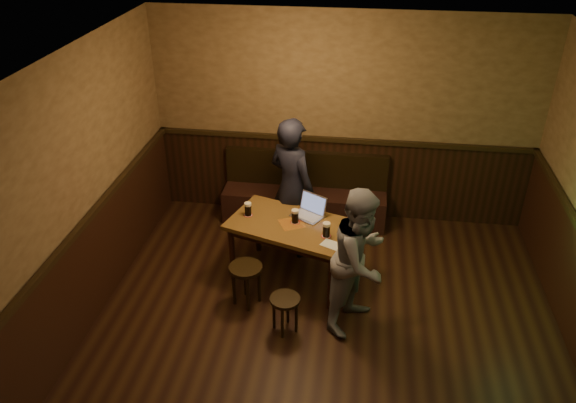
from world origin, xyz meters
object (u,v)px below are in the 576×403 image
(pint_left, at_px, (248,209))
(pub_table, at_px, (292,231))
(stool_left, at_px, (246,274))
(bench, at_px, (305,199))
(laptop, at_px, (310,211))
(person_grey, at_px, (361,260))
(pint_right, at_px, (326,230))
(pint_mid, at_px, (295,216))
(person_suit, at_px, (292,188))
(stool_right, at_px, (285,305))

(pint_left, bearing_deg, pub_table, -11.90)
(stool_left, bearing_deg, bench, 76.85)
(bench, bearing_deg, pub_table, -90.00)
(laptop, distance_m, person_grey, 1.05)
(pub_table, xyz_separation_m, pint_right, (0.40, -0.20, 0.18))
(stool_left, xyz_separation_m, pint_left, (-0.09, 0.64, 0.44))
(pint_left, bearing_deg, stool_left, -81.87)
(pint_mid, distance_m, person_suit, 0.56)
(pint_mid, distance_m, person_grey, 1.02)
(person_grey, bearing_deg, bench, 50.03)
(pint_right, xyz_separation_m, person_suit, (-0.48, 0.78, 0.06))
(bench, bearing_deg, person_suit, -95.91)
(stool_left, xyz_separation_m, laptop, (0.61, 0.74, 0.42))
(pint_right, bearing_deg, pub_table, 153.37)
(pub_table, bearing_deg, person_suit, 115.47)
(stool_left, relative_size, laptop, 1.14)
(pint_right, bearing_deg, pint_mid, 148.19)
(bench, xyz_separation_m, pint_left, (-0.52, -1.21, 0.52))
(pint_left, xyz_separation_m, pint_right, (0.93, -0.31, 0.00))
(stool_right, height_order, laptop, laptop)
(bench, height_order, stool_left, bench)
(stool_left, height_order, person_grey, person_grey)
(pub_table, distance_m, stool_left, 0.73)
(bench, relative_size, stool_right, 5.20)
(pint_mid, height_order, laptop, laptop)
(stool_left, height_order, laptop, laptop)
(pub_table, xyz_separation_m, person_suit, (-0.08, 0.58, 0.24))
(pub_table, relative_size, stool_left, 3.19)
(pint_left, bearing_deg, person_grey, -30.13)
(bench, bearing_deg, pint_left, -113.36)
(stool_right, xyz_separation_m, person_grey, (0.74, 0.26, 0.46))
(pub_table, height_order, stool_right, pub_table)
(pint_left, bearing_deg, person_suit, 46.23)
(laptop, bearing_deg, person_grey, -24.16)
(stool_left, distance_m, pint_mid, 0.85)
(stool_left, relative_size, pint_left, 2.99)
(person_suit, bearing_deg, pint_mid, 135.60)
(pint_left, height_order, person_grey, person_grey)
(stool_right, relative_size, laptop, 0.97)
(pub_table, relative_size, laptop, 3.62)
(pint_left, relative_size, pint_right, 0.96)
(stool_left, xyz_separation_m, person_grey, (1.22, -0.12, 0.40))
(pub_table, height_order, person_grey, person_grey)
(pint_left, relative_size, person_suit, 0.09)
(bench, relative_size, pint_right, 12.82)
(bench, distance_m, stool_right, 2.23)
(stool_left, height_order, pint_mid, pint_mid)
(pint_left, height_order, person_suit, person_suit)
(person_suit, bearing_deg, pint_right, 155.95)
(pint_left, bearing_deg, laptop, 7.88)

